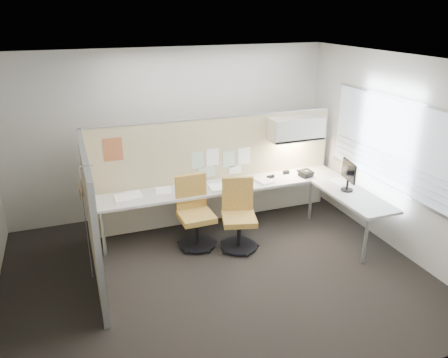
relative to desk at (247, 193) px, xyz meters
name	(u,v)px	position (x,y,z in m)	size (l,w,h in m)	color
floor	(216,274)	(-0.93, -1.13, -0.61)	(5.50, 4.50, 0.01)	black
ceiling	(214,62)	(-0.93, -1.13, 2.20)	(5.50, 4.50, 0.01)	white
wall_back	(171,133)	(-0.93, 1.12, 0.80)	(5.50, 0.02, 2.80)	beige
wall_front	(308,275)	(-0.93, -3.38, 0.80)	(5.50, 0.02, 2.80)	beige
wall_right	(395,154)	(1.82, -1.13, 0.80)	(0.02, 4.50, 2.80)	beige
window_pane	(395,144)	(1.79, -1.13, 0.95)	(0.01, 2.80, 1.30)	#9DABB6
partition_back	(215,170)	(-0.38, 0.47, 0.27)	(4.10, 0.06, 1.75)	tan
partition_left	(91,218)	(-2.43, -0.63, 0.27)	(0.06, 2.20, 1.75)	tan
desk	(247,193)	(0.00, 0.00, 0.00)	(4.00, 2.07, 0.73)	beige
overhead_bin	(296,129)	(0.97, 0.26, 0.91)	(0.90, 0.36, 0.38)	beige
task_light_strip	(295,141)	(0.97, 0.26, 0.70)	(0.60, 0.06, 0.02)	#FFEABF
pinned_papers	(220,161)	(-0.30, 0.44, 0.43)	(1.01, 0.00, 0.47)	#8CBF8C
poster	(113,149)	(-1.98, 0.44, 0.82)	(0.28, 0.00, 0.35)	orange
chair_left	(238,217)	(-0.36, -0.52, -0.12)	(0.59, 0.61, 1.04)	black
chair_right	(195,214)	(-0.95, -0.24, -0.11)	(0.56, 0.56, 1.06)	black
monitor	(349,174)	(1.37, -0.71, 0.40)	(0.19, 0.45, 0.47)	black
phone	(306,174)	(1.08, 0.04, 0.18)	(0.25, 0.23, 0.12)	black
stapler	(270,177)	(0.49, 0.17, 0.15)	(0.14, 0.04, 0.05)	black
tape_dispenser	(286,172)	(0.83, 0.26, 0.16)	(0.10, 0.06, 0.06)	black
coat_hook	(82,197)	(-2.51, -1.21, 0.81)	(0.18, 0.45, 1.36)	silver
paper_stack_0	(123,198)	(-1.94, 0.14, 0.15)	(0.23, 0.30, 0.03)	white
paper_stack_1	(163,191)	(-1.31, 0.22, 0.14)	(0.23, 0.30, 0.02)	white
paper_stack_2	(217,188)	(-0.50, 0.02, 0.15)	(0.23, 0.30, 0.05)	white
paper_stack_3	(239,182)	(-0.08, 0.17, 0.14)	(0.23, 0.30, 0.02)	white
paper_stack_4	(264,181)	(0.33, 0.08, 0.14)	(0.23, 0.30, 0.02)	white
paper_stack_5	(340,182)	(1.47, -0.38, 0.14)	(0.23, 0.30, 0.02)	white
paper_stack_6	(134,195)	(-1.76, 0.25, 0.13)	(0.23, 0.30, 0.01)	white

